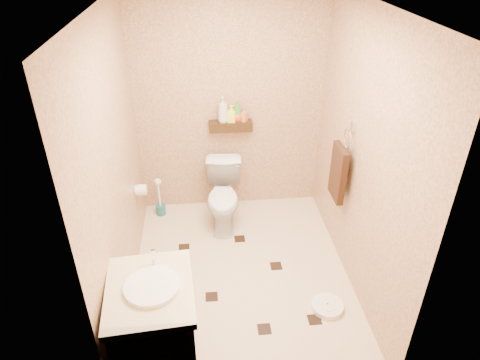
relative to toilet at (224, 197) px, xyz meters
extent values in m
plane|color=beige|center=(0.11, -0.83, -0.35)|extent=(2.50, 2.50, 0.00)
cube|color=tan|center=(0.11, 0.42, 0.85)|extent=(2.00, 0.04, 2.40)
cube|color=tan|center=(0.11, -2.08, 0.85)|extent=(2.00, 0.04, 2.40)
cube|color=tan|center=(-0.89, -0.83, 0.85)|extent=(0.04, 2.50, 2.40)
cube|color=tan|center=(1.11, -0.83, 0.85)|extent=(0.04, 2.50, 2.40)
cube|color=silver|center=(0.11, -0.83, 2.05)|extent=(2.00, 2.50, 0.02)
cube|color=#34210E|center=(0.11, 0.34, 0.67)|extent=(0.46, 0.14, 0.10)
cube|color=black|center=(-0.19, -1.09, -0.34)|extent=(0.11, 0.11, 0.01)
cube|color=black|center=(0.46, -0.76, -0.34)|extent=(0.11, 0.11, 0.01)
cube|color=black|center=(0.23, -1.49, -0.34)|extent=(0.11, 0.11, 0.01)
cube|color=black|center=(-0.44, -0.39, -0.34)|extent=(0.11, 0.11, 0.01)
cube|color=black|center=(0.67, -1.44, -0.34)|extent=(0.11, 0.11, 0.01)
cube|color=black|center=(0.14, -0.30, -0.34)|extent=(0.11, 0.11, 0.01)
imported|color=white|center=(0.00, 0.00, 0.00)|extent=(0.44, 0.71, 0.69)
cube|color=brown|center=(-0.59, -1.78, 0.05)|extent=(0.57, 0.68, 0.79)
cube|color=beige|center=(-0.59, -1.78, 0.47)|extent=(0.61, 0.73, 0.05)
cylinder|color=white|center=(-0.57, -1.78, 0.50)|extent=(0.36, 0.36, 0.05)
cylinder|color=silver|center=(-0.57, -1.56, 0.56)|extent=(0.03, 0.03, 0.12)
cylinder|color=white|center=(0.81, -1.33, -0.32)|extent=(0.32, 0.32, 0.05)
cylinder|color=white|center=(0.81, -1.33, -0.29)|extent=(0.17, 0.17, 0.01)
cylinder|color=#1A6569|center=(-0.71, 0.24, -0.29)|extent=(0.11, 0.11, 0.12)
cylinder|color=white|center=(-0.71, 0.24, -0.07)|extent=(0.02, 0.02, 0.33)
sphere|color=white|center=(-0.71, 0.24, 0.09)|extent=(0.08, 0.08, 0.08)
cube|color=silver|center=(1.09, -0.58, 1.03)|extent=(0.03, 0.06, 0.08)
torus|color=silver|center=(1.06, -0.58, 0.91)|extent=(0.02, 0.19, 0.19)
cube|color=#381E10|center=(1.02, -0.58, 0.57)|extent=(0.06, 0.30, 0.52)
cylinder|color=white|center=(-0.83, -0.18, 0.25)|extent=(0.11, 0.11, 0.11)
cylinder|color=silver|center=(-0.87, -0.18, 0.31)|extent=(0.04, 0.02, 0.02)
imported|color=silver|center=(0.03, 0.34, 0.86)|extent=(0.11, 0.11, 0.28)
imported|color=#F5F934|center=(0.12, 0.34, 0.82)|extent=(0.10, 0.10, 0.18)
imported|color=red|center=(0.18, 0.34, 0.80)|extent=(0.15, 0.15, 0.14)
imported|color=#3D9030|center=(0.18, 0.34, 0.84)|extent=(0.12, 0.12, 0.23)
imported|color=#CC6F44|center=(0.25, 0.34, 0.80)|extent=(0.10, 0.10, 0.15)
camera|label=1|loc=(-0.20, -3.84, 2.52)|focal=32.00mm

